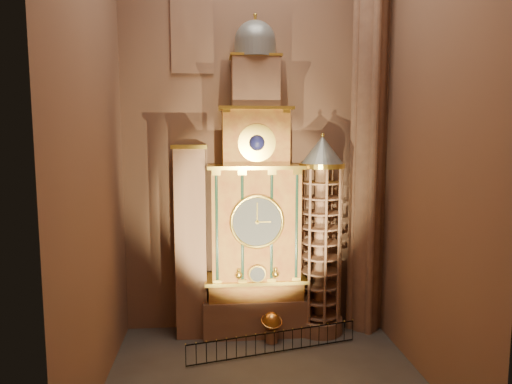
{
  "coord_description": "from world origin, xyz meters",
  "views": [
    {
      "loc": [
        -2.26,
        -18.76,
        10.63
      ],
      "look_at": [
        -0.15,
        3.0,
        7.95
      ],
      "focal_mm": 32.0,
      "sensor_mm": 36.0,
      "label": 1
    }
  ],
  "objects": [
    {
      "name": "gothic_pier",
      "position": [
        6.1,
        5.0,
        11.0
      ],
      "size": [
        2.04,
        2.04,
        22.0
      ],
      "color": "#8C634C",
      "rests_on": "floor"
    },
    {
      "name": "wall_back",
      "position": [
        0.0,
        6.0,
        11.0
      ],
      "size": [
        22.0,
        0.0,
        22.0
      ],
      "primitive_type": "plane",
      "rotation": [
        1.57,
        0.0,
        0.0
      ],
      "color": "brown",
      "rests_on": "floor"
    },
    {
      "name": "wall_left",
      "position": [
        -7.0,
        0.0,
        11.0
      ],
      "size": [
        0.0,
        22.0,
        22.0
      ],
      "primitive_type": "plane",
      "rotation": [
        1.57,
        0.0,
        1.57
      ],
      "color": "brown",
      "rests_on": "floor"
    },
    {
      "name": "iron_railing",
      "position": [
        0.69,
        2.32,
        0.58
      ],
      "size": [
        8.51,
        2.03,
        1.07
      ],
      "color": "black",
      "rests_on": "floor"
    },
    {
      "name": "astronomical_clock",
      "position": [
        0.0,
        4.96,
        6.68
      ],
      "size": [
        5.6,
        2.41,
        16.7
      ],
      "color": "#8C634C",
      "rests_on": "floor"
    },
    {
      "name": "wall_right",
      "position": [
        7.0,
        0.0,
        11.0
      ],
      "size": [
        0.0,
        22.0,
        22.0
      ],
      "primitive_type": "plane",
      "rotation": [
        1.57,
        0.0,
        -1.57
      ],
      "color": "brown",
      "rests_on": "floor"
    },
    {
      "name": "stained_glass_window",
      "position": [
        -3.2,
        5.92,
        16.5
      ],
      "size": [
        2.2,
        0.14,
        5.2
      ],
      "color": "navy",
      "rests_on": "wall_back"
    },
    {
      "name": "portrait_tower",
      "position": [
        -3.4,
        4.98,
        5.15
      ],
      "size": [
        1.8,
        1.6,
        10.2
      ],
      "color": "#8C634C",
      "rests_on": "floor"
    },
    {
      "name": "stair_turret",
      "position": [
        3.5,
        4.7,
        5.27
      ],
      "size": [
        2.5,
        2.5,
        10.8
      ],
      "color": "#8C634C",
      "rests_on": "floor"
    },
    {
      "name": "celestial_globe",
      "position": [
        0.72,
        3.6,
        0.97
      ],
      "size": [
        1.31,
        1.26,
        1.62
      ],
      "color": "#8C634C",
      "rests_on": "floor"
    },
    {
      "name": "floor",
      "position": [
        0.0,
        0.0,
        0.0
      ],
      "size": [
        14.0,
        14.0,
        0.0
      ],
      "primitive_type": "plane",
      "color": "#383330",
      "rests_on": "ground"
    }
  ]
}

